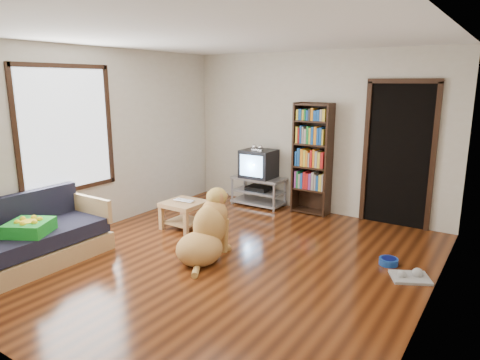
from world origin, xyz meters
The scene contains 18 objects.
ground centered at (0.00, 0.00, 0.00)m, with size 5.00×5.00×0.00m, color #612B10.
ceiling centered at (0.00, 0.00, 2.60)m, with size 5.00×5.00×0.00m, color white.
wall_back centered at (0.00, 2.50, 1.30)m, with size 4.50×4.50×0.00m, color beige.
wall_front centered at (0.00, -2.50, 1.30)m, with size 4.50×4.50×0.00m, color beige.
wall_left centered at (-2.25, 0.00, 1.30)m, with size 5.00×5.00×0.00m, color beige.
wall_right centered at (2.25, 0.00, 1.30)m, with size 5.00×5.00×0.00m, color beige.
green_cushion centered at (-1.75, -1.43, 0.49)m, with size 0.44×0.44×0.15m, color green.
laptop centered at (-1.20, 0.58, 0.41)m, with size 0.31×0.20×0.02m, color silver.
dog_bowl centered at (1.69, 0.94, 0.04)m, with size 0.22×0.22×0.08m, color #153D94.
grey_rag centered at (1.99, 0.69, 0.01)m, with size 0.40×0.32×0.03m, color #A6A6A6.
window centered at (-2.23, -0.50, 1.50)m, with size 0.03×1.46×1.70m.
doorway centered at (1.35, 2.48, 1.12)m, with size 1.03×0.05×2.19m.
tv_stand centered at (-0.90, 2.25, 0.27)m, with size 0.90×0.45×0.50m.
crt_tv centered at (-0.90, 2.27, 0.74)m, with size 0.55×0.52×0.58m.
bookshelf centered at (0.05, 2.34, 1.00)m, with size 0.60×0.30×1.80m.
sofa centered at (-1.87, -1.38, 0.26)m, with size 0.80×1.80×0.80m.
coffee_table centered at (-1.20, 0.61, 0.28)m, with size 0.55×0.55×0.40m.
dog centered at (-0.24, -0.09, 0.32)m, with size 0.57×1.05×0.87m.
Camera 1 is at (2.81, -3.97, 2.12)m, focal length 32.00 mm.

